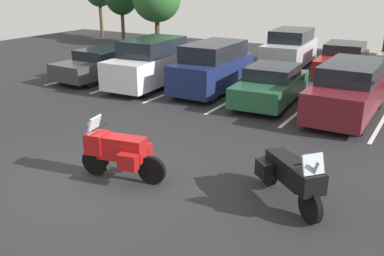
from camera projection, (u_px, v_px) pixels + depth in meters
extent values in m
cube|color=#262628|center=(99.00, 182.00, 10.07)|extent=(44.00, 44.00, 0.10)
cylinder|color=black|center=(95.00, 162.00, 10.24)|extent=(0.68, 0.25, 0.67)
cylinder|color=black|center=(152.00, 170.00, 9.77)|extent=(0.68, 0.25, 0.67)
cube|color=#A51414|center=(122.00, 148.00, 9.85)|extent=(1.17, 0.64, 0.54)
cylinder|color=#B2B2B7|center=(98.00, 146.00, 10.06)|extent=(0.52, 0.17, 1.14)
cylinder|color=black|center=(100.00, 127.00, 9.87)|extent=(0.16, 0.61, 0.04)
cube|color=#A51414|center=(97.00, 142.00, 10.04)|extent=(0.53, 0.59, 0.49)
cube|color=#B2C1CC|center=(94.00, 125.00, 9.91)|extent=(0.25, 0.46, 0.39)
cube|color=#A51414|center=(128.00, 162.00, 9.48)|extent=(0.48, 0.32, 0.36)
cube|color=#A51414|center=(142.00, 150.00, 10.11)|extent=(0.48, 0.32, 0.36)
cylinder|color=black|center=(310.00, 206.00, 8.23)|extent=(0.60, 0.53, 0.68)
cylinder|color=black|center=(268.00, 171.00, 9.73)|extent=(0.60, 0.53, 0.68)
cube|color=black|center=(289.00, 169.00, 8.84)|extent=(1.25, 1.14, 0.47)
cylinder|color=#B2B2B7|center=(309.00, 184.00, 8.20)|extent=(0.44, 0.39, 1.15)
cylinder|color=black|center=(308.00, 163.00, 8.13)|extent=(0.43, 0.50, 0.04)
cube|color=black|center=(310.00, 183.00, 8.17)|extent=(0.67, 0.68, 0.42)
cube|color=#B2C1CC|center=(313.00, 164.00, 7.99)|extent=(0.41, 0.44, 0.39)
cube|color=black|center=(294.00, 165.00, 9.33)|extent=(0.49, 0.47, 0.36)
cube|color=black|center=(264.00, 169.00, 9.11)|extent=(0.49, 0.47, 0.36)
cube|color=silver|center=(86.00, 75.00, 20.74)|extent=(0.12, 5.04, 0.01)
cube|color=silver|center=(129.00, 81.00, 19.44)|extent=(0.12, 5.04, 0.01)
cube|color=silver|center=(179.00, 89.00, 18.14)|extent=(0.12, 5.04, 0.01)
cube|color=silver|center=(236.00, 98.00, 16.83)|extent=(0.12, 5.04, 0.01)
cube|color=silver|center=(304.00, 108.00, 15.53)|extent=(0.12, 5.04, 0.01)
cube|color=silver|center=(383.00, 120.00, 14.23)|extent=(0.12, 5.04, 0.01)
cube|color=#38383D|center=(102.00, 66.00, 19.87)|extent=(2.07, 4.81, 0.71)
cube|color=black|center=(104.00, 53.00, 19.83)|extent=(1.84, 2.43, 0.41)
cylinder|color=black|center=(90.00, 79.00, 18.25)|extent=(0.25, 0.72, 0.71)
cylinder|color=black|center=(64.00, 75.00, 19.10)|extent=(0.25, 0.72, 0.71)
cylinder|color=black|center=(139.00, 67.00, 20.80)|extent=(0.25, 0.72, 0.71)
cylinder|color=black|center=(114.00, 63.00, 21.65)|extent=(0.25, 0.72, 0.71)
cube|color=white|center=(151.00, 68.00, 18.34)|extent=(2.10, 4.84, 1.13)
cube|color=black|center=(153.00, 47.00, 18.16)|extent=(1.86, 3.01, 0.67)
cylinder|color=black|center=(146.00, 89.00, 16.80)|extent=(0.26, 0.69, 0.68)
cylinder|color=black|center=(114.00, 84.00, 17.50)|extent=(0.26, 0.69, 0.68)
cylinder|color=black|center=(186.00, 73.00, 19.49)|extent=(0.26, 0.69, 0.68)
cylinder|color=black|center=(156.00, 70.00, 20.19)|extent=(0.26, 0.69, 0.68)
cube|color=navy|center=(212.00, 73.00, 17.44)|extent=(1.90, 4.41, 1.14)
cube|color=black|center=(214.00, 51.00, 17.26)|extent=(1.73, 3.04, 0.63)
cylinder|color=black|center=(212.00, 94.00, 16.02)|extent=(0.23, 0.68, 0.67)
cylinder|color=black|center=(177.00, 89.00, 16.74)|extent=(0.23, 0.68, 0.67)
cylinder|color=black|center=(244.00, 79.00, 18.45)|extent=(0.23, 0.68, 0.67)
cylinder|color=black|center=(212.00, 75.00, 19.17)|extent=(0.23, 0.68, 0.67)
cube|color=#235638|center=(271.00, 88.00, 15.98)|extent=(2.11, 4.44, 0.71)
cube|color=black|center=(273.00, 72.00, 15.88)|extent=(1.80, 2.12, 0.46)
cylinder|color=black|center=(279.00, 107.00, 14.49)|extent=(0.27, 0.70, 0.69)
cylinder|color=black|center=(237.00, 101.00, 15.16)|extent=(0.27, 0.70, 0.69)
cylinder|color=black|center=(300.00, 88.00, 16.96)|extent=(0.27, 0.70, 0.69)
cylinder|color=black|center=(263.00, 83.00, 17.62)|extent=(0.27, 0.70, 0.69)
cube|color=maroon|center=(347.00, 96.00, 14.37)|extent=(1.87, 4.70, 1.01)
cube|color=black|center=(352.00, 71.00, 14.45)|extent=(1.72, 3.16, 0.57)
cylinder|color=black|center=(361.00, 125.00, 12.82)|extent=(0.22, 0.63, 0.63)
cylinder|color=black|center=(308.00, 116.00, 13.60)|extent=(0.22, 0.63, 0.63)
cylinder|color=black|center=(378.00, 100.00, 15.40)|extent=(0.22, 0.63, 0.63)
cylinder|color=black|center=(333.00, 94.00, 16.18)|extent=(0.22, 0.63, 0.63)
cube|color=#B7B7BC|center=(289.00, 52.00, 22.17)|extent=(2.21, 4.87, 1.12)
cube|color=black|center=(292.00, 35.00, 22.07)|extent=(1.92, 2.97, 0.60)
cylinder|color=black|center=(297.00, 68.00, 20.62)|extent=(0.27, 0.69, 0.67)
cylinder|color=black|center=(265.00, 65.00, 21.30)|extent=(0.27, 0.69, 0.67)
cylinder|color=black|center=(311.00, 57.00, 23.34)|extent=(0.27, 0.69, 0.67)
cylinder|color=black|center=(282.00, 55.00, 24.02)|extent=(0.27, 0.69, 0.67)
cube|color=maroon|center=(342.00, 62.00, 20.93)|extent=(2.17, 4.97, 0.70)
cube|color=black|center=(345.00, 48.00, 21.12)|extent=(1.86, 2.34, 0.51)
cylinder|color=black|center=(354.00, 75.00, 19.28)|extent=(0.25, 0.62, 0.61)
cylinder|color=black|center=(317.00, 71.00, 19.99)|extent=(0.25, 0.62, 0.61)
cylinder|color=black|center=(364.00, 63.00, 22.04)|extent=(0.25, 0.62, 0.61)
cylinder|color=black|center=(331.00, 60.00, 22.75)|extent=(0.25, 0.62, 0.61)
cylinder|color=black|center=(379.00, 76.00, 19.03)|extent=(0.23, 0.66, 0.66)
cylinder|color=#4C3823|center=(123.00, 28.00, 31.40)|extent=(0.25, 0.25, 1.82)
cylinder|color=#4C3823|center=(157.00, 34.00, 29.11)|extent=(0.32, 0.32, 1.56)
cylinder|color=#4C3823|center=(101.00, 22.00, 33.42)|extent=(0.24, 0.24, 2.25)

